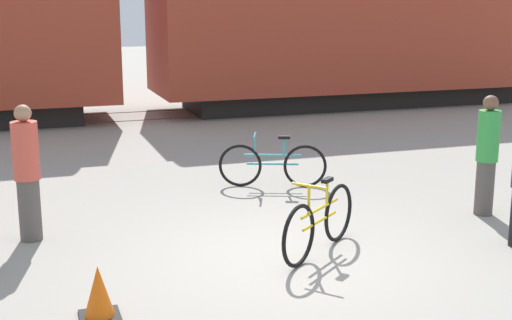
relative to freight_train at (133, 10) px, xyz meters
name	(u,v)px	position (x,y,z in m)	size (l,w,h in m)	color
ground_plane	(290,258)	(0.00, -11.42, -2.83)	(80.00, 80.00, 0.00)	gray
freight_train	(133,10)	(0.00, 0.00, 0.00)	(24.71, 3.17, 5.42)	black
rail_near	(142,120)	(0.00, -0.72, -2.82)	(36.71, 0.07, 0.01)	#4C4238
rail_far	(133,112)	(0.00, 0.72, -2.82)	(36.71, 0.07, 0.01)	#4C4238
bicycle_teal	(273,165)	(0.95, -8.18, -2.44)	(1.72, 0.71, 0.91)	black
bicycle_yellow	(320,222)	(0.41, -11.38, -2.42)	(1.46, 1.22, 0.95)	black
person_in_red	(27,173)	(-3.00, -9.71, -1.92)	(0.34, 0.34, 1.81)	#514C47
person_in_green	(487,155)	(3.36, -10.65, -1.93)	(0.32, 0.32, 1.77)	#514C47
traffic_cone	(99,294)	(-2.42, -12.40, -2.57)	(0.40, 0.40, 0.55)	black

